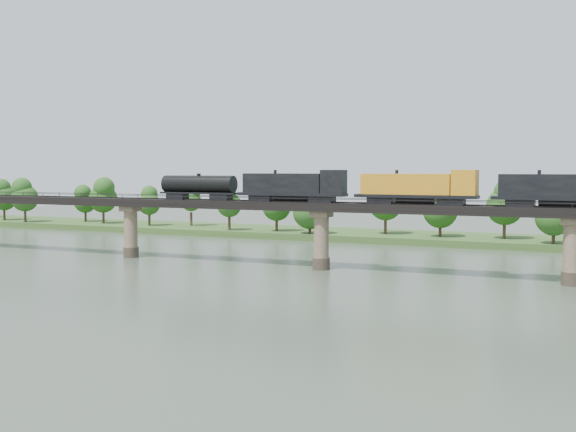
% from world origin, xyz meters
% --- Properties ---
extents(ground, '(400.00, 400.00, 0.00)m').
position_xyz_m(ground, '(0.00, 0.00, 0.00)').
color(ground, '#364334').
rests_on(ground, ground).
extents(far_bank, '(300.00, 24.00, 1.60)m').
position_xyz_m(far_bank, '(0.00, 85.00, 0.80)').
color(far_bank, '#2D4D1E').
rests_on(far_bank, ground).
extents(bridge, '(236.00, 30.00, 11.50)m').
position_xyz_m(bridge, '(0.00, 30.00, 5.46)').
color(bridge, '#473A2D').
rests_on(bridge, ground).
extents(bridge_superstructure, '(220.00, 4.90, 0.75)m').
position_xyz_m(bridge_superstructure, '(0.00, 30.00, 11.79)').
color(bridge_superstructure, black).
rests_on(bridge_superstructure, bridge).
extents(far_treeline, '(289.06, 17.54, 13.60)m').
position_xyz_m(far_treeline, '(-8.21, 80.52, 8.83)').
color(far_treeline, '#382619').
rests_on(far_treeline, far_bank).
extents(freight_train, '(80.45, 3.13, 5.54)m').
position_xyz_m(freight_train, '(9.19, 30.00, 14.14)').
color(freight_train, black).
rests_on(freight_train, bridge).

